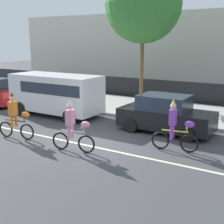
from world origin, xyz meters
name	(u,v)px	position (x,y,z in m)	size (l,w,h in m)	color
ground_plane	(91,141)	(0.00, 0.00, 0.00)	(80.00, 80.00, 0.00)	#424244
road_centre_line	(84,145)	(0.00, -0.50, 0.00)	(36.00, 0.14, 0.01)	beige
sidewalk_curb	(157,109)	(0.00, 6.50, 0.07)	(60.00, 5.00, 0.15)	#ADAAA3
fence_line	(175,92)	(0.00, 9.40, 0.70)	(40.00, 0.08, 1.40)	black
building_backdrop	(172,50)	(-3.56, 18.00, 3.09)	(28.00, 8.00, 6.17)	beige
parade_cyclist_orange	(16,119)	(-2.86, -1.27, 0.84)	(1.71, 0.53, 1.92)	black
parade_cyclist_pink	(73,129)	(0.10, -1.26, 0.84)	(1.70, 0.54, 1.92)	black
parade_cyclist_purple	(175,129)	(3.23, 0.71, 0.84)	(1.71, 0.53, 1.92)	black
parked_van_white	(57,92)	(-4.11, 2.70, 1.28)	(5.00, 2.22, 2.18)	white
parked_car_black	(165,115)	(2.01, 2.79, 0.78)	(4.10, 1.92, 1.64)	black
street_tree_far_corner	(143,4)	(-1.82, 8.17, 6.07)	(4.71, 4.71, 8.28)	brown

